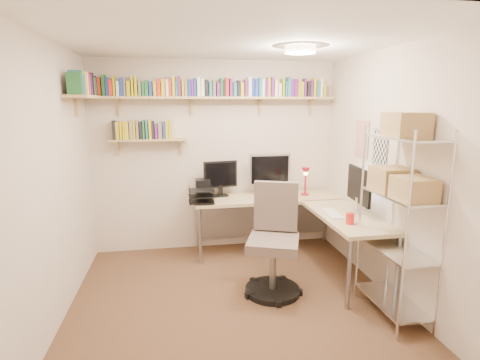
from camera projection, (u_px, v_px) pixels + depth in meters
name	position (u px, v px, depth m)	size (l,w,h in m)	color
ground	(233.00, 299.00, 3.81)	(3.20, 3.20, 0.00)	#46281E
room_shell	(233.00, 147.00, 3.50)	(3.24, 3.04, 2.52)	beige
wall_shelves	(182.00, 97.00, 4.58)	(3.12, 1.09, 0.80)	tan
corner_desk	(276.00, 202.00, 4.68)	(2.00, 1.91, 1.30)	#CFBF86
office_chair	(274.00, 247.00, 3.90)	(0.65, 0.66, 1.14)	black
wire_rack	(401.00, 181.00, 3.28)	(0.38, 0.76, 1.88)	silver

